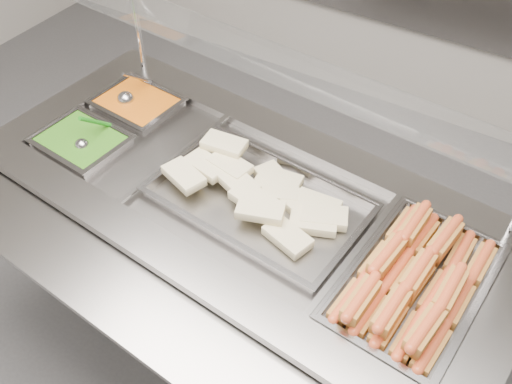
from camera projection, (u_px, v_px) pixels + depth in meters
The scene contains 11 objects.
steam_counter at pixel (246, 272), 2.32m from camera, with size 2.02×1.01×0.94m.
tray_rail at pixel (138, 302), 1.72m from camera, with size 1.89×0.53×0.05m.
sneeze_guard at pixel (285, 68), 1.85m from camera, with size 1.74×0.44×0.46m.
pan_hotdogs at pixel (413, 289), 1.75m from camera, with size 0.40×0.60×0.10m.
pan_wraps at pixel (258, 204), 1.98m from camera, with size 0.74×0.47×0.07m.
pan_beans at pixel (138, 110), 2.39m from camera, with size 0.33×0.27×0.10m.
pan_peas at pixel (83, 148), 2.22m from camera, with size 0.33×0.27×0.10m.
hotdogs_in_buns at pixel (414, 281), 1.71m from camera, with size 0.35×0.56×0.12m.
tortilla_wraps at pixel (263, 191), 1.97m from camera, with size 0.67×0.35×0.10m.
ladle at pixel (127, 98), 2.36m from camera, with size 0.07×0.20×0.16m.
serving_spoon at pixel (85, 141), 2.16m from camera, with size 0.06×0.18×0.15m.
Camera 1 is at (0.79, -0.71, 2.34)m, focal length 40.00 mm.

